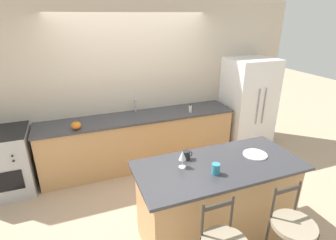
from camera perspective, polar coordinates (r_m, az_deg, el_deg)
The scene contains 14 objects.
ground_plane at distance 4.46m, azimuth -4.61°, elevation -11.62°, with size 18.00×18.00×0.00m, color tan.
wall_back at distance 4.53m, azimuth -7.64°, elevation 7.56°, with size 6.00×0.07×2.70m.
back_counter at distance 4.55m, azimuth -6.13°, elevation -4.34°, with size 3.25×0.68×0.91m.
sink_faucet at distance 4.51m, azimuth -7.09°, elevation 3.47°, with size 0.02×0.13×0.22m.
kitchen_island at distance 3.20m, azimuth 10.54°, elevation -16.72°, with size 1.84×0.84×0.96m.
refrigerator at distance 5.22m, azimuth 16.86°, elevation 3.24°, with size 0.84×0.76×1.74m.
oven_range at distance 4.52m, azimuth -32.24°, elevation -7.83°, with size 0.78×0.71×0.96m.
bar_stool_far at distance 2.92m, azimuth 25.27°, elevation -21.42°, with size 0.40×0.40×1.02m.
dinner_plate at distance 3.21m, azimuth 18.44°, elevation -7.09°, with size 0.28×0.28×0.02m.
wine_glass at distance 2.77m, azimuth 3.18°, elevation -7.77°, with size 0.08×0.08×0.19m.
coffee_mug at distance 2.96m, azimuth 3.98°, elevation -7.60°, with size 0.12×0.09×0.10m.
tumbler_cup at distance 2.74m, azimuth 10.36°, elevation -10.43°, with size 0.09×0.09×0.12m.
pumpkin_decoration at distance 4.04m, azimuth -19.38°, elevation -1.13°, with size 0.14×0.14×0.14m.
soap_bottle at distance 4.49m, azimuth 4.87°, elevation 2.43°, with size 0.05×0.05×0.14m.
Camera 1 is at (-0.98, -3.59, 2.47)m, focal length 28.00 mm.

